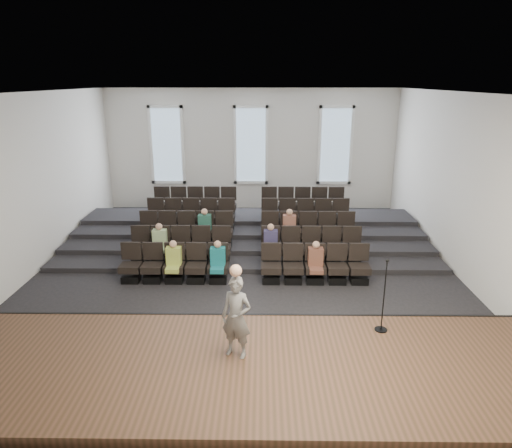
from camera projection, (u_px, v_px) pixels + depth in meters
The scene contains 14 objects.
ground at pixel (245, 273), 13.12m from camera, with size 14.00×14.00×0.00m, color black.
ceiling at pixel (244, 92), 11.60m from camera, with size 12.00×14.00×0.02m, color white.
wall_back at pixel (251, 150), 19.05m from camera, with size 12.00×0.04×5.00m, color silver.
wall_front at pixel (224, 317), 5.67m from camera, with size 12.00×0.04×5.00m, color silver.
wall_left at pixel (25, 188), 12.43m from camera, with size 0.04×14.00×5.00m, color silver.
wall_right at pixel (468, 189), 12.28m from camera, with size 0.04×14.00×5.00m, color silver.
stage at pixel (235, 375), 8.18m from camera, with size 11.80×3.60×0.50m, color #4F3122.
stage_lip at pixel (240, 325), 9.87m from camera, with size 11.80×0.06×0.52m, color black.
risers at pixel (249, 232), 16.08m from camera, with size 11.80×4.80×0.60m.
seating_rows at pixel (247, 233), 14.38m from camera, with size 6.80×4.70×1.67m.
windows at pixel (251, 145), 18.92m from camera, with size 8.44×0.10×3.24m.
audience at pixel (233, 243), 13.16m from camera, with size 4.85×2.64×1.10m.
speaker at pixel (236, 317), 8.13m from camera, with size 0.56×0.37×1.54m, color #64625F.
mic_stand at pixel (383, 310), 9.05m from camera, with size 0.26×0.26×1.54m.
Camera 1 is at (0.46, -12.06, 5.32)m, focal length 32.00 mm.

